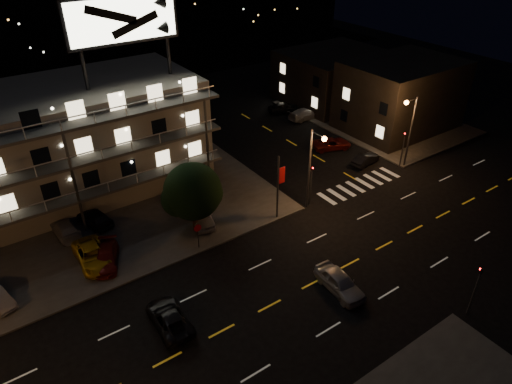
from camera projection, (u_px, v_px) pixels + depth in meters
ground at (291, 294)px, 33.59m from camera, size 140.00×140.00×0.00m
curb_nw at (29, 226)px, 40.67m from camera, size 44.00×24.00×0.15m
curb_ne at (372, 116)px, 62.00m from camera, size 16.00×24.00×0.15m
motel at (51, 146)px, 42.55m from camera, size 28.00×13.80×18.10m
side_bldg_front at (400, 95)px, 57.00m from camera, size 14.06×10.00×8.50m
side_bldg_back at (334, 77)px, 65.75m from camera, size 14.06×12.00×7.00m
streetlight_nc at (313, 162)px, 40.60m from camera, size 0.44×1.92×8.00m
streetlight_ne at (410, 125)px, 47.46m from camera, size 1.92×0.44×8.00m
signal_nw at (311, 181)px, 42.50m from camera, size 0.20×0.27×4.60m
signal_sw at (476, 286)px, 30.68m from camera, size 0.20×0.27×4.60m
signal_ne at (403, 146)px, 48.80m from camera, size 0.27×0.20×4.60m
banner_north at (279, 186)px, 40.08m from camera, size 0.83×0.16×6.40m
stop_sign at (198, 232)px, 37.19m from camera, size 0.91×0.11×2.61m
tree at (192, 193)px, 38.05m from camera, size 5.12×4.93×6.45m
lot_car_2 at (92, 255)px, 36.07m from camera, size 2.43×5.00×1.37m
lot_car_3 at (106, 257)px, 35.98m from camera, size 3.29×4.58×1.23m
lot_car_4 at (201, 214)px, 40.74m from camera, size 3.02×4.81×1.53m
lot_car_7 at (65, 228)px, 39.20m from camera, size 2.05×4.45×1.26m
lot_car_8 at (93, 217)px, 40.46m from camera, size 2.78×4.58×1.46m
lot_car_9 at (187, 194)px, 43.85m from camera, size 2.24×4.10×1.28m
side_car_0 at (365, 159)px, 50.30m from camera, size 3.85×1.78×1.22m
side_car_1 at (332, 144)px, 53.58m from camera, size 5.02×3.58×1.27m
side_car_2 at (305, 114)px, 61.14m from camera, size 4.92×2.07×1.42m
side_car_3 at (283, 107)px, 63.07m from camera, size 4.53×2.78×1.44m
road_car_east at (340, 282)px, 33.59m from camera, size 2.15×4.60×1.52m
road_car_west at (169, 318)px, 30.81m from camera, size 2.36×4.70×1.28m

